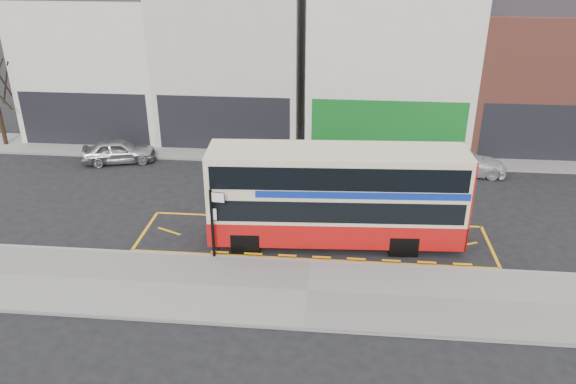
# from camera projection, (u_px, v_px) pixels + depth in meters

# --- Properties ---
(ground) EXTENTS (120.00, 120.00, 0.00)m
(ground) POSITION_uv_depth(u_px,v_px,m) (311.00, 259.00, 21.32)
(ground) COLOR black
(ground) RESTS_ON ground
(pavement) EXTENTS (40.00, 4.00, 0.15)m
(pavement) POSITION_uv_depth(u_px,v_px,m) (307.00, 292.00, 19.21)
(pavement) COLOR gray
(pavement) RESTS_ON ground
(kerb) EXTENTS (40.00, 0.15, 0.15)m
(kerb) POSITION_uv_depth(u_px,v_px,m) (311.00, 262.00, 20.95)
(kerb) COLOR gray
(kerb) RESTS_ON ground
(far_pavement) EXTENTS (50.00, 3.00, 0.15)m
(far_pavement) POSITION_uv_depth(u_px,v_px,m) (322.00, 154.00, 31.22)
(far_pavement) COLOR gray
(far_pavement) RESTS_ON ground
(road_markings) EXTENTS (14.00, 3.40, 0.01)m
(road_markings) POSITION_uv_depth(u_px,v_px,m) (313.00, 238.00, 22.76)
(road_markings) COLOR #FFAE0D
(road_markings) RESTS_ON ground
(terrace_far_left) EXTENTS (8.00, 8.01, 10.80)m
(terrace_far_left) POSITION_uv_depth(u_px,v_px,m) (104.00, 50.00, 33.99)
(terrace_far_left) COLOR silver
(terrace_far_left) RESTS_ON ground
(terrace_left) EXTENTS (8.00, 8.01, 11.80)m
(terrace_left) POSITION_uv_depth(u_px,v_px,m) (234.00, 43.00, 33.09)
(terrace_left) COLOR beige
(terrace_left) RESTS_ON ground
(terrace_green_shop) EXTENTS (9.00, 8.01, 11.30)m
(terrace_green_shop) POSITION_uv_depth(u_px,v_px,m) (388.00, 51.00, 32.43)
(terrace_green_shop) COLOR silver
(terrace_green_shop) RESTS_ON ground
(terrace_right) EXTENTS (9.00, 8.01, 10.30)m
(terrace_right) POSITION_uv_depth(u_px,v_px,m) (547.00, 62.00, 31.87)
(terrace_right) COLOR #964B3C
(terrace_right) RESTS_ON ground
(double_decker_bus) EXTENTS (9.92, 2.81, 3.92)m
(double_decker_bus) POSITION_uv_depth(u_px,v_px,m) (337.00, 195.00, 21.62)
(double_decker_bus) COLOR beige
(double_decker_bus) RESTS_ON ground
(bus_stop_post) EXTENTS (0.68, 0.15, 2.76)m
(bus_stop_post) POSITION_uv_depth(u_px,v_px,m) (214.00, 217.00, 20.50)
(bus_stop_post) COLOR black
(bus_stop_post) RESTS_ON pavement
(car_silver) EXTENTS (4.07, 2.46, 1.29)m
(car_silver) POSITION_uv_depth(u_px,v_px,m) (119.00, 151.00, 30.02)
(car_silver) COLOR #A8A7AC
(car_silver) RESTS_ON ground
(car_grey) EXTENTS (4.25, 1.81, 1.36)m
(car_grey) POSITION_uv_depth(u_px,v_px,m) (332.00, 159.00, 28.81)
(car_grey) COLOR #36393C
(car_grey) RESTS_ON ground
(car_white) EXTENTS (4.37, 1.96, 1.24)m
(car_white) POSITION_uv_depth(u_px,v_px,m) (463.00, 162.00, 28.65)
(car_white) COLOR silver
(car_white) RESTS_ON ground
(street_tree_right) EXTENTS (2.19, 2.19, 4.73)m
(street_tree_right) POSITION_uv_depth(u_px,v_px,m) (487.00, 96.00, 30.32)
(street_tree_right) COLOR black
(street_tree_right) RESTS_ON ground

